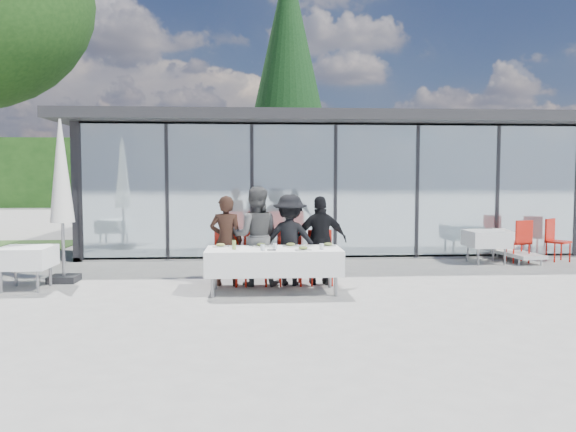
# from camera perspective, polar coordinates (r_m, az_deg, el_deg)

# --- Properties ---
(ground) EXTENTS (90.00, 90.00, 0.00)m
(ground) POSITION_cam_1_polar(r_m,az_deg,el_deg) (9.24, 2.10, -8.17)
(ground) COLOR #9F9D97
(ground) RESTS_ON ground
(pavilion) EXTENTS (14.80, 8.80, 3.44)m
(pavilion) POSITION_cam_1_polar(r_m,az_deg,el_deg) (17.40, 6.00, 4.63)
(pavilion) COLOR gray
(pavilion) RESTS_ON ground
(treeline) EXTENTS (62.50, 2.00, 4.40)m
(treeline) POSITION_cam_1_polar(r_m,az_deg,el_deg) (37.00, -5.37, 4.37)
(treeline) COLOR #183B12
(treeline) RESTS_ON ground
(dining_table) EXTENTS (2.26, 0.96, 0.75)m
(dining_table) POSITION_cam_1_polar(r_m,az_deg,el_deg) (9.44, -1.47, -4.58)
(dining_table) COLOR white
(dining_table) RESTS_ON ground
(diner_a) EXTENTS (0.67, 0.67, 1.62)m
(diner_a) POSITION_cam_1_polar(r_m,az_deg,el_deg) (10.07, -6.31, -2.52)
(diner_a) COLOR #321E16
(diner_a) RESTS_ON ground
(diner_chair_a) EXTENTS (0.44, 0.44, 0.97)m
(diner_chair_a) POSITION_cam_1_polar(r_m,az_deg,el_deg) (10.19, -6.27, -3.97)
(diner_chair_a) COLOR red
(diner_chair_a) RESTS_ON ground
(diner_b) EXTENTS (0.91, 0.91, 1.77)m
(diner_b) POSITION_cam_1_polar(r_m,az_deg,el_deg) (10.05, -3.30, -2.07)
(diner_b) COLOR #535353
(diner_b) RESTS_ON ground
(diner_chair_b) EXTENTS (0.44, 0.44, 0.97)m
(diner_chair_b) POSITION_cam_1_polar(r_m,az_deg,el_deg) (10.18, -3.30, -3.97)
(diner_chair_b) COLOR red
(diner_chair_b) RESTS_ON ground
(diner_c) EXTENTS (1.26, 1.26, 1.63)m
(diner_c) POSITION_cam_1_polar(r_m,az_deg,el_deg) (10.08, 0.21, -2.44)
(diner_c) COLOR black
(diner_c) RESTS_ON ground
(diner_chair_c) EXTENTS (0.44, 0.44, 0.97)m
(diner_chair_c) POSITION_cam_1_polar(r_m,az_deg,el_deg) (10.20, 0.18, -3.94)
(diner_chair_c) COLOR red
(diner_chair_c) RESTS_ON ground
(diner_d) EXTENTS (0.97, 0.97, 1.60)m
(diner_d) POSITION_cam_1_polar(r_m,az_deg,el_deg) (10.13, 3.37, -2.50)
(diner_d) COLOR black
(diner_d) RESTS_ON ground
(diner_chair_d) EXTENTS (0.44, 0.44, 0.97)m
(diner_chair_d) POSITION_cam_1_polar(r_m,az_deg,el_deg) (10.25, 3.30, -3.91)
(diner_chair_d) COLOR red
(diner_chair_d) RESTS_ON ground
(plate_a) EXTENTS (0.28, 0.28, 0.07)m
(plate_a) POSITION_cam_1_polar(r_m,az_deg,el_deg) (9.64, -6.87, -3.02)
(plate_a) COLOR white
(plate_a) RESTS_ON dining_table
(plate_b) EXTENTS (0.28, 0.28, 0.07)m
(plate_b) POSITION_cam_1_polar(r_m,az_deg,el_deg) (9.63, -2.75, -3.00)
(plate_b) COLOR white
(plate_b) RESTS_ON dining_table
(plate_c) EXTENTS (0.28, 0.28, 0.07)m
(plate_c) POSITION_cam_1_polar(r_m,az_deg,el_deg) (9.65, 0.27, -2.98)
(plate_c) COLOR white
(plate_c) RESTS_ON dining_table
(plate_d) EXTENTS (0.28, 0.28, 0.07)m
(plate_d) POSITION_cam_1_polar(r_m,az_deg,el_deg) (9.68, 4.09, -2.96)
(plate_d) COLOR white
(plate_d) RESTS_ON dining_table
(plate_extra) EXTENTS (0.28, 0.28, 0.07)m
(plate_extra) POSITION_cam_1_polar(r_m,az_deg,el_deg) (9.17, 1.55, -3.35)
(plate_extra) COLOR white
(plate_extra) RESTS_ON dining_table
(juice_bottle) EXTENTS (0.06, 0.06, 0.15)m
(juice_bottle) POSITION_cam_1_polar(r_m,az_deg,el_deg) (9.30, -5.51, -2.93)
(juice_bottle) COLOR #89AA46
(juice_bottle) RESTS_ON dining_table
(drinking_glasses) EXTENTS (1.04, 0.24, 0.10)m
(drinking_glasses) POSITION_cam_1_polar(r_m,az_deg,el_deg) (9.24, -0.16, -3.13)
(drinking_glasses) COLOR silver
(drinking_glasses) RESTS_ON dining_table
(folded_eyeglasses) EXTENTS (0.14, 0.03, 0.01)m
(folded_eyeglasses) POSITION_cam_1_polar(r_m,az_deg,el_deg) (9.15, -1.68, -3.47)
(folded_eyeglasses) COLOR black
(folded_eyeglasses) RESTS_ON dining_table
(spare_table_left) EXTENTS (0.86, 0.86, 0.74)m
(spare_table_left) POSITION_cam_1_polar(r_m,az_deg,el_deg) (10.72, -25.09, -3.84)
(spare_table_left) COLOR white
(spare_table_left) RESTS_ON ground
(spare_table_right) EXTENTS (0.86, 0.86, 0.74)m
(spare_table_right) POSITION_cam_1_polar(r_m,az_deg,el_deg) (13.38, 19.50, -2.20)
(spare_table_right) COLOR white
(spare_table_right) RESTS_ON ground
(spare_chair_a) EXTENTS (0.62, 0.62, 0.97)m
(spare_chair_a) POSITION_cam_1_polar(r_m,az_deg,el_deg) (14.39, 25.45, -2.01)
(spare_chair_a) COLOR red
(spare_chair_a) RESTS_ON ground
(spare_chair_b) EXTENTS (0.53, 0.53, 0.97)m
(spare_chair_b) POSITION_cam_1_polar(r_m,az_deg,el_deg) (13.74, 22.55, -2.19)
(spare_chair_b) COLOR red
(spare_chair_b) RESTS_ON ground
(market_umbrella) EXTENTS (0.50, 0.50, 3.00)m
(market_umbrella) POSITION_cam_1_polar(r_m,az_deg,el_deg) (11.10, -22.04, 3.42)
(market_umbrella) COLOR black
(market_umbrella) RESTS_ON ground
(lounger) EXTENTS (0.76, 1.40, 0.72)m
(lounger) POSITION_cam_1_polar(r_m,az_deg,el_deg) (14.04, 22.02, -3.20)
(lounger) COLOR silver
(lounger) RESTS_ON ground
(conifer_tree) EXTENTS (4.00, 4.00, 10.50)m
(conifer_tree) POSITION_cam_1_polar(r_m,az_deg,el_deg) (22.40, 0.01, 14.39)
(conifer_tree) COLOR #382316
(conifer_tree) RESTS_ON ground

